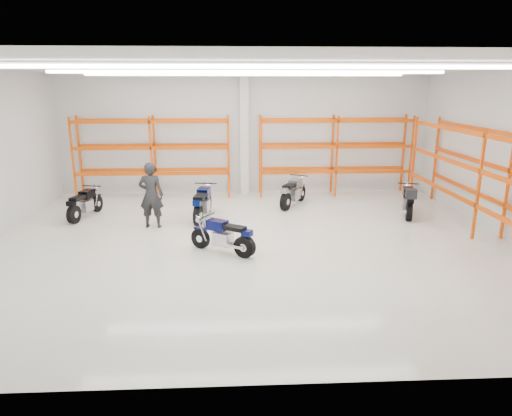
{
  "coord_description": "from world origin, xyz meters",
  "views": [
    {
      "loc": [
        -0.42,
        -11.52,
        4.07
      ],
      "look_at": [
        0.18,
        0.5,
        0.82
      ],
      "focal_mm": 32.0,
      "sensor_mm": 36.0,
      "label": 1
    }
  ],
  "objects_px": {
    "motorcycle_back_d": "(408,201)",
    "standing_man": "(151,195)",
    "motorcycle_back_a": "(84,205)",
    "motorcycle_back_c": "(293,193)",
    "structural_column": "(244,135)",
    "motorcycle_main": "(225,237)",
    "motorcycle_back_b": "(202,204)"
  },
  "relations": [
    {
      "from": "motorcycle_back_b",
      "to": "motorcycle_back_d",
      "type": "xyz_separation_m",
      "value": [
        6.54,
        0.05,
        0.01
      ]
    },
    {
      "from": "motorcycle_back_b",
      "to": "standing_man",
      "type": "xyz_separation_m",
      "value": [
        -1.43,
        -0.71,
        0.48
      ]
    },
    {
      "from": "motorcycle_main",
      "to": "motorcycle_back_c",
      "type": "relative_size",
      "value": 0.89
    },
    {
      "from": "structural_column",
      "to": "motorcycle_back_b",
      "type": "bearing_deg",
      "value": -111.47
    },
    {
      "from": "motorcycle_main",
      "to": "motorcycle_back_b",
      "type": "height_order",
      "value": "motorcycle_back_b"
    },
    {
      "from": "motorcycle_back_a",
      "to": "motorcycle_back_c",
      "type": "relative_size",
      "value": 1.02
    },
    {
      "from": "standing_man",
      "to": "structural_column",
      "type": "bearing_deg",
      "value": -118.68
    },
    {
      "from": "motorcycle_main",
      "to": "motorcycle_back_c",
      "type": "height_order",
      "value": "motorcycle_back_c"
    },
    {
      "from": "motorcycle_back_b",
      "to": "standing_man",
      "type": "height_order",
      "value": "standing_man"
    },
    {
      "from": "motorcycle_back_d",
      "to": "structural_column",
      "type": "bearing_deg",
      "value": 145.51
    },
    {
      "from": "motorcycle_back_a",
      "to": "standing_man",
      "type": "distance_m",
      "value": 2.6
    },
    {
      "from": "motorcycle_back_a",
      "to": "motorcycle_back_d",
      "type": "height_order",
      "value": "motorcycle_back_d"
    },
    {
      "from": "motorcycle_back_d",
      "to": "standing_man",
      "type": "relative_size",
      "value": 1.02
    },
    {
      "from": "motorcycle_back_d",
      "to": "standing_man",
      "type": "xyz_separation_m",
      "value": [
        -7.96,
        -0.76,
        0.48
      ]
    },
    {
      "from": "motorcycle_main",
      "to": "motorcycle_back_b",
      "type": "distance_m",
      "value": 3.11
    },
    {
      "from": "motorcycle_back_a",
      "to": "motorcycle_back_c",
      "type": "xyz_separation_m",
      "value": [
        6.75,
        1.15,
        0.03
      ]
    },
    {
      "from": "motorcycle_back_c",
      "to": "motorcycle_back_d",
      "type": "bearing_deg",
      "value": -22.35
    },
    {
      "from": "motorcycle_back_c",
      "to": "standing_man",
      "type": "height_order",
      "value": "standing_man"
    },
    {
      "from": "standing_man",
      "to": "motorcycle_back_a",
      "type": "bearing_deg",
      "value": -19.88
    },
    {
      "from": "motorcycle_main",
      "to": "motorcycle_back_a",
      "type": "xyz_separation_m",
      "value": [
        -4.48,
        3.36,
        0.01
      ]
    },
    {
      "from": "motorcycle_back_c",
      "to": "structural_column",
      "type": "height_order",
      "value": "structural_column"
    },
    {
      "from": "motorcycle_main",
      "to": "motorcycle_back_d",
      "type": "bearing_deg",
      "value": 27.87
    },
    {
      "from": "motorcycle_back_d",
      "to": "structural_column",
      "type": "height_order",
      "value": "structural_column"
    },
    {
      "from": "motorcycle_main",
      "to": "structural_column",
      "type": "relative_size",
      "value": 0.37
    },
    {
      "from": "motorcycle_back_a",
      "to": "standing_man",
      "type": "height_order",
      "value": "standing_man"
    },
    {
      "from": "motorcycle_back_a",
      "to": "motorcycle_back_b",
      "type": "distance_m",
      "value": 3.75
    },
    {
      "from": "motorcycle_back_d",
      "to": "standing_man",
      "type": "height_order",
      "value": "standing_man"
    },
    {
      "from": "motorcycle_back_b",
      "to": "motorcycle_back_d",
      "type": "height_order",
      "value": "motorcycle_back_b"
    },
    {
      "from": "structural_column",
      "to": "motorcycle_back_a",
      "type": "bearing_deg",
      "value": -147.92
    },
    {
      "from": "motorcycle_back_a",
      "to": "motorcycle_back_c",
      "type": "bearing_deg",
      "value": 9.64
    },
    {
      "from": "motorcycle_back_b",
      "to": "structural_column",
      "type": "height_order",
      "value": "structural_column"
    },
    {
      "from": "motorcycle_back_c",
      "to": "motorcycle_back_b",
      "type": "bearing_deg",
      "value": -153.61
    }
  ]
}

